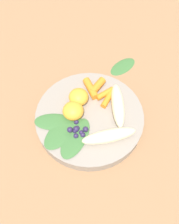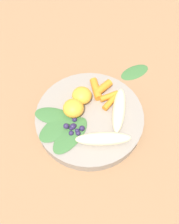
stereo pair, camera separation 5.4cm
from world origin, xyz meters
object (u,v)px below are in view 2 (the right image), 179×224
(bowl, at_px, (89,117))
(banana_peeled_left, at_px, (119,110))
(banana_peeled_right, at_px, (103,139))
(orange_segment_near, at_px, (73,108))
(kale_leaf_stray, at_px, (135,72))

(bowl, bearing_deg, banana_peeled_left, -41.27)
(banana_peeled_right, distance_m, orange_segment_near, 0.10)
(bowl, height_order, banana_peeled_left, banana_peeled_left)
(banana_peeled_right, xyz_separation_m, orange_segment_near, (0.01, 0.10, 0.00))
(banana_peeled_left, relative_size, orange_segment_near, 2.47)
(bowl, relative_size, kale_leaf_stray, 2.88)
(banana_peeled_right, bearing_deg, orange_segment_near, 129.69)
(kale_leaf_stray, bearing_deg, banana_peeled_right, -144.46)
(banana_peeled_left, xyz_separation_m, kale_leaf_stray, (0.15, 0.07, -0.04))
(banana_peeled_left, height_order, orange_segment_near, orange_segment_near)
(bowl, relative_size, banana_peeled_left, 2.14)
(banana_peeled_left, bearing_deg, banana_peeled_right, 161.54)
(banana_peeled_right, relative_size, orange_segment_near, 2.47)
(orange_segment_near, relative_size, kale_leaf_stray, 0.55)
(orange_segment_near, bearing_deg, banana_peeled_left, -45.17)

